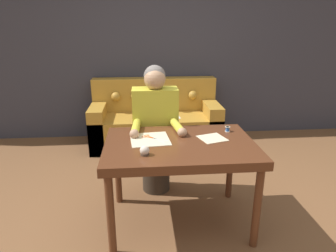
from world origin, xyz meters
name	(u,v)px	position (x,y,z in m)	size (l,w,h in m)	color
ground_plane	(183,224)	(0.00, 0.00, 0.00)	(16.00, 16.00, 0.00)	brown
wall_back	(163,49)	(0.00, 2.28, 1.30)	(8.00, 0.06, 2.60)	#383842
dining_table	(180,152)	(-0.03, 0.05, 0.66)	(1.20, 0.83, 0.74)	#562D19
couch	(155,121)	(-0.14, 1.90, 0.32)	(1.76, 0.78, 0.91)	#B7842D
person	(156,130)	(-0.20, 0.60, 0.65)	(0.48, 0.61, 1.28)	#33281E
pattern_paper_main	(150,139)	(-0.27, 0.13, 0.74)	(0.34, 0.34, 0.00)	beige
pattern_paper_offcut	(212,138)	(0.25, 0.11, 0.74)	(0.25, 0.25, 0.00)	beige
scissors	(151,138)	(-0.26, 0.17, 0.74)	(0.22, 0.20, 0.01)	silver
thread_spool	(227,129)	(0.42, 0.27, 0.76)	(0.04, 0.04, 0.05)	#3366B2
pin_cushion	(145,151)	(-0.31, -0.17, 0.77)	(0.07, 0.07, 0.07)	#4C3828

